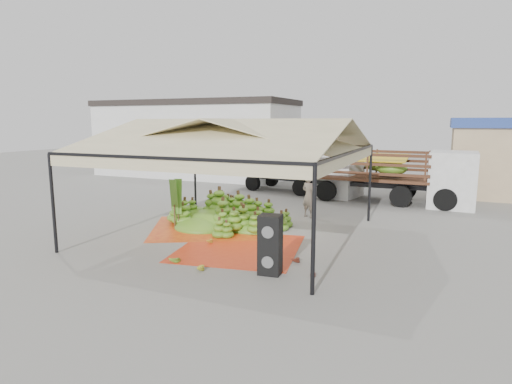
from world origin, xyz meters
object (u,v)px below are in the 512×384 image
at_px(speaker_stack, 270,245).
at_px(vendor, 309,196).
at_px(banana_heap, 224,209).
at_px(truck_right, 398,170).
at_px(truck_left, 305,168).

bearing_deg(speaker_stack, vendor, 91.80).
bearing_deg(banana_heap, speaker_stack, -50.31).
distance_m(banana_heap, truck_right, 9.31).
relative_size(vendor, truck_right, 0.24).
xyz_separation_m(speaker_stack, truck_right, (2.02, 11.73, 0.79)).
distance_m(speaker_stack, truck_left, 13.04).
bearing_deg(truck_left, speaker_stack, -65.57).
bearing_deg(vendor, speaker_stack, 123.06).
relative_size(speaker_stack, truck_right, 0.21).
relative_size(banana_heap, truck_left, 0.78).
relative_size(vendor, truck_left, 0.26).
xyz_separation_m(speaker_stack, truck_left, (-2.96, 12.69, 0.60)).
height_order(banana_heap, truck_right, truck_right).
height_order(truck_left, truck_right, truck_right).
xyz_separation_m(truck_left, truck_right, (4.98, -0.95, 0.19)).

